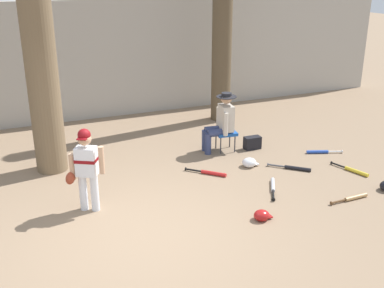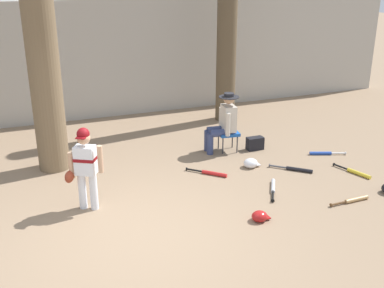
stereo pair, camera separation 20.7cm
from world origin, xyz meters
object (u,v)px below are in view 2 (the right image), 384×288
at_px(seated_spectator, 224,121).
at_px(bat_yellow_trainer, 356,172).
at_px(bat_wood_tan, 354,200).
at_px(bat_blue_youth, 323,153).
at_px(young_ballplayer, 85,164).
at_px(folding_stool, 228,134).
at_px(batting_helmet_white, 251,163).
at_px(bat_aluminum_silver, 273,188).
at_px(bat_red_barrel, 211,173).
at_px(tree_near_player, 41,44).
at_px(tree_behind_spectator, 228,5).
at_px(handbag_beside_stool, 255,143).
at_px(bat_black_composite, 296,169).
at_px(batting_helmet_red, 260,216).

height_order(seated_spectator, bat_yellow_trainer, seated_spectator).
bearing_deg(bat_wood_tan, bat_blue_youth, 66.74).
height_order(young_ballplayer, seated_spectator, young_ballplayer).
bearing_deg(folding_stool, batting_helmet_white, -88.31).
relative_size(bat_aluminum_silver, bat_yellow_trainer, 0.92).
bearing_deg(bat_aluminum_silver, seated_spectator, 90.74).
bearing_deg(bat_red_barrel, tree_near_player, 151.88).
bearing_deg(bat_red_barrel, bat_yellow_trainer, -20.99).
relative_size(tree_near_player, tree_behind_spectator, 0.88).
distance_m(folding_stool, handbag_beside_stool, 0.61).
bearing_deg(bat_black_composite, bat_aluminum_silver, -147.02).
height_order(seated_spectator, bat_blue_youth, seated_spectator).
xyz_separation_m(young_ballplayer, bat_wood_tan, (3.94, -1.34, -0.71)).
xyz_separation_m(young_ballplayer, bat_blue_youth, (4.73, 0.51, -0.71)).
bearing_deg(bat_yellow_trainer, handbag_beside_stool, 121.64).
bearing_deg(tree_near_player, bat_aluminum_silver, -34.90).
distance_m(tree_near_player, bat_wood_tan, 5.74).
height_order(seated_spectator, bat_black_composite, seated_spectator).
bearing_deg(batting_helmet_white, bat_blue_youth, 0.56).
bearing_deg(tree_near_player, bat_red_barrel, -28.12).
height_order(tree_behind_spectator, bat_red_barrel, tree_behind_spectator).
distance_m(handbag_beside_stool, bat_yellow_trainer, 2.08).
height_order(folding_stool, bat_aluminum_silver, folding_stool).
height_order(tree_near_player, seated_spectator, tree_near_player).
bearing_deg(bat_wood_tan, bat_yellow_trainer, 48.20).
relative_size(seated_spectator, bat_yellow_trainer, 1.58).
bearing_deg(young_ballplayer, bat_blue_youth, 6.16).
distance_m(bat_yellow_trainer, bat_blue_youth, 1.00).
height_order(tree_behind_spectator, bat_blue_youth, tree_behind_spectator).
xyz_separation_m(bat_blue_youth, batting_helmet_red, (-2.47, -1.81, 0.04)).
bearing_deg(folding_stool, seated_spectator, 172.29).
bearing_deg(folding_stool, batting_helmet_red, -106.32).
distance_m(tree_near_player, bat_yellow_trainer, 5.94).
xyz_separation_m(seated_spectator, handbag_beside_stool, (0.65, -0.16, -0.51)).
height_order(bat_blue_youth, batting_helmet_red, batting_helmet_red).
distance_m(young_ballplayer, folding_stool, 3.40).
bearing_deg(bat_black_composite, bat_red_barrel, 164.77).
xyz_separation_m(bat_aluminum_silver, bat_yellow_trainer, (1.71, -0.01, 0.00)).
bearing_deg(bat_blue_youth, folding_stool, 151.34).
bearing_deg(batting_helmet_white, bat_aluminum_silver, -95.91).
height_order(tree_behind_spectator, bat_wood_tan, tree_behind_spectator).
relative_size(seated_spectator, handbag_beside_stool, 3.53).
distance_m(bat_red_barrel, bat_wood_tan, 2.45).
distance_m(bat_black_composite, batting_helmet_white, 0.83).
relative_size(tree_near_player, young_ballplayer, 4.12).
bearing_deg(bat_aluminum_silver, batting_helmet_red, -131.23).
height_order(handbag_beside_stool, bat_black_composite, handbag_beside_stool).
height_order(tree_near_player, bat_red_barrel, tree_near_player).
xyz_separation_m(young_ballplayer, batting_helmet_red, (2.26, -1.30, -0.67)).
height_order(bat_yellow_trainer, batting_helmet_red, batting_helmet_red).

